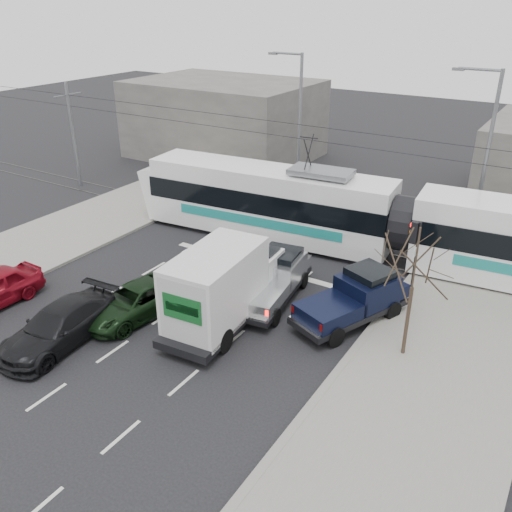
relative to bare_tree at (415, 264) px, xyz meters
The scene contains 16 objects.
ground 8.85m from the bare_tree, 161.79° to the right, with size 120.00×120.00×0.00m, color black.
sidewalk_right 4.69m from the bare_tree, 60.75° to the right, with size 6.00×60.00×0.15m, color gray.
sidewalk_left 20.11m from the bare_tree, behind, with size 6.00×60.00×0.15m, color gray.
rails 11.33m from the bare_tree, 135.38° to the left, with size 60.00×1.60×0.03m, color #33302D.
building_left 29.11m from the bare_tree, 137.92° to the left, with size 14.00×10.00×6.00m, color slate.
bare_tree is the anchor object (origin of this frame).
traffic_signal 4.28m from the bare_tree, 105.76° to the left, with size 0.44×0.44×3.60m.
street_lamp_near 11.58m from the bare_tree, 91.42° to the left, with size 2.38×0.25×9.00m.
street_lamp_far 17.97m from the bare_tree, 131.12° to the left, with size 2.38×0.25×9.00m.
catenary 10.68m from the bare_tree, 135.38° to the left, with size 60.00×0.20×7.00m.
tram 8.19m from the bare_tree, 109.75° to the left, with size 28.20×5.41×5.73m.
silver_pickup 6.92m from the bare_tree, 168.72° to the left, with size 2.59×5.60×1.96m.
box_truck 7.41m from the bare_tree, 167.25° to the right, with size 2.83×6.85×3.34m.
navy_pickup 3.94m from the bare_tree, 150.90° to the left, with size 3.60×5.37×2.13m.
green_car 11.25m from the bare_tree, 163.35° to the right, with size 2.24×4.85×1.35m, color black.
dark_car 13.27m from the bare_tree, 151.88° to the right, with size 2.08×5.12×1.49m, color black.
Camera 1 is at (11.71, -14.33, 12.04)m, focal length 38.00 mm.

